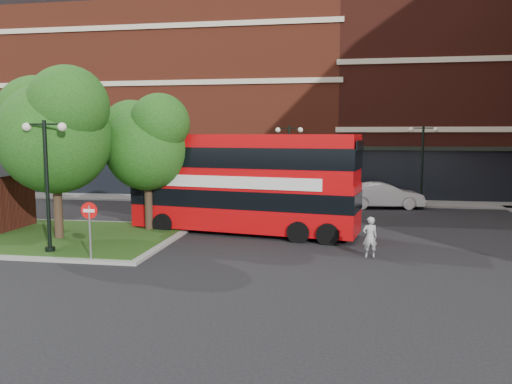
% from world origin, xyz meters
% --- Properties ---
extents(ground, '(120.00, 120.00, 0.00)m').
position_xyz_m(ground, '(0.00, 0.00, 0.00)').
color(ground, black).
rests_on(ground, ground).
extents(pavement_far, '(44.00, 3.00, 0.12)m').
position_xyz_m(pavement_far, '(0.00, 16.50, 0.06)').
color(pavement_far, slate).
rests_on(pavement_far, ground).
extents(terrace_far_left, '(26.00, 12.00, 14.00)m').
position_xyz_m(terrace_far_left, '(-8.00, 24.00, 7.00)').
color(terrace_far_left, maroon).
rests_on(terrace_far_left, ground).
extents(terrace_far_right, '(18.00, 12.00, 16.00)m').
position_xyz_m(terrace_far_right, '(14.00, 24.00, 8.00)').
color(terrace_far_right, '#471911').
rests_on(terrace_far_right, ground).
extents(traffic_island, '(12.60, 7.60, 0.15)m').
position_xyz_m(traffic_island, '(-8.00, 3.00, 0.07)').
color(traffic_island, gray).
rests_on(traffic_island, ground).
extents(tree_island_west, '(5.40, 4.71, 7.21)m').
position_xyz_m(tree_island_west, '(-6.60, 2.58, 4.79)').
color(tree_island_west, '#2D2116').
rests_on(tree_island_west, ground).
extents(tree_island_east, '(4.46, 3.90, 6.29)m').
position_xyz_m(tree_island_east, '(-3.58, 5.06, 4.24)').
color(tree_island_east, '#2D2116').
rests_on(tree_island_east, ground).
extents(lamp_island, '(1.72, 0.36, 5.00)m').
position_xyz_m(lamp_island, '(-5.50, 0.20, 2.83)').
color(lamp_island, black).
rests_on(lamp_island, ground).
extents(lamp_far_left, '(1.72, 0.36, 5.00)m').
position_xyz_m(lamp_far_left, '(2.00, 14.50, 2.83)').
color(lamp_far_left, black).
rests_on(lamp_far_left, ground).
extents(lamp_far_right, '(1.72, 0.36, 5.00)m').
position_xyz_m(lamp_far_right, '(10.00, 14.50, 2.83)').
color(lamp_far_right, black).
rests_on(lamp_far_right, ground).
extents(bus, '(10.55, 4.09, 3.93)m').
position_xyz_m(bus, '(0.83, 5.52, 2.58)').
color(bus, '#BA070A').
rests_on(bus, ground).
extents(woman, '(0.62, 0.47, 1.51)m').
position_xyz_m(woman, '(6.25, 1.81, 0.75)').
color(woman, '#97989A').
rests_on(woman, ground).
extents(car_silver, '(4.50, 2.21, 1.47)m').
position_xyz_m(car_silver, '(-5.41, 16.00, 0.74)').
color(car_silver, '#A9AAB1').
rests_on(car_silver, ground).
extents(car_white, '(4.90, 2.24, 1.56)m').
position_xyz_m(car_white, '(7.81, 14.50, 0.78)').
color(car_white, white).
rests_on(car_white, ground).
extents(no_entry_sign, '(0.59, 0.07, 2.13)m').
position_xyz_m(no_entry_sign, '(-3.50, -0.50, 1.52)').
color(no_entry_sign, slate).
rests_on(no_entry_sign, ground).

